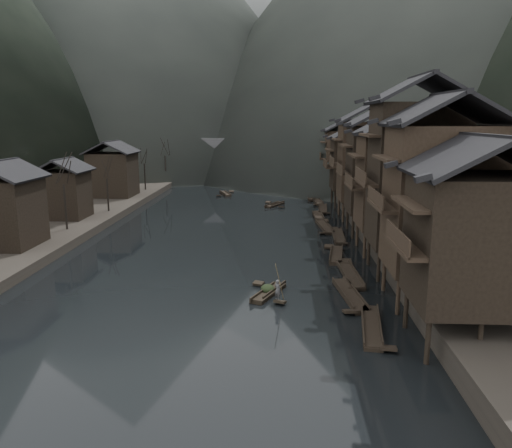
{
  "coord_description": "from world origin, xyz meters",
  "views": [
    {
      "loc": [
        6.18,
        -35.84,
        13.11
      ],
      "look_at": [
        3.67,
        14.03,
        2.5
      ],
      "focal_mm": 35.0,
      "sensor_mm": 36.0,
      "label": 1
    }
  ],
  "objects": [
    {
      "name": "bamboo_pole",
      "position": [
        6.22,
        -1.55,
        3.88
      ],
      "size": [
        0.81,
        2.0,
        3.84
      ],
      "primitive_type": "cylinder",
      "rotation": [
        0.5,
        0.0,
        -0.36
      ],
      "color": "#8C7A51",
      "rests_on": "boatman"
    },
    {
      "name": "stone_bridge",
      "position": [
        -0.0,
        72.0,
        5.11
      ],
      "size": [
        40.0,
        6.0,
        9.0
      ],
      "color": "#4C4C4F",
      "rests_on": "ground"
    },
    {
      "name": "stilt_houses",
      "position": [
        17.28,
        18.61,
        8.94
      ],
      "size": [
        9.0,
        67.6,
        16.74
      ],
      "color": "black",
      "rests_on": "ground"
    },
    {
      "name": "water",
      "position": [
        0.0,
        0.0,
        0.0
      ],
      "size": [
        300.0,
        300.0,
        0.0
      ],
      "primitive_type": "plane",
      "color": "black",
      "rests_on": "ground"
    },
    {
      "name": "boatman",
      "position": [
        6.02,
        -1.55,
        1.2
      ],
      "size": [
        0.66,
        0.65,
        1.53
      ],
      "primitive_type": "imported",
      "rotation": [
        0.0,
        0.0,
        2.38
      ],
      "color": "#555558",
      "rests_on": "hero_sampan"
    },
    {
      "name": "moored_sampans",
      "position": [
        11.9,
        26.66,
        0.2
      ],
      "size": [
        2.95,
        72.76,
        0.47
      ],
      "color": "black",
      "rests_on": "water"
    },
    {
      "name": "bare_trees",
      "position": [
        -17.0,
        26.39,
        6.22
      ],
      "size": [
        3.62,
        74.41,
        7.23
      ],
      "color": "black",
      "rests_on": "left_bank"
    },
    {
      "name": "hero_sampan",
      "position": [
        5.33,
        0.03,
        0.2
      ],
      "size": [
        2.72,
        4.84,
        0.43
      ],
      "color": "black",
      "rests_on": "water"
    },
    {
      "name": "cargo_heap",
      "position": [
        5.24,
        0.23,
        0.76
      ],
      "size": [
        1.08,
        1.42,
        0.65
      ],
      "primitive_type": "ellipsoid",
      "color": "black",
      "rests_on": "hero_sampan"
    },
    {
      "name": "left_bank",
      "position": [
        -35.0,
        40.0,
        0.6
      ],
      "size": [
        40.0,
        200.0,
        1.2
      ],
      "primitive_type": "cube",
      "color": "#2D2823",
      "rests_on": "ground"
    },
    {
      "name": "left_houses",
      "position": [
        -20.5,
        20.12,
        5.66
      ],
      "size": [
        8.1,
        53.2,
        8.73
      ],
      "color": "black",
      "rests_on": "left_bank"
    },
    {
      "name": "right_bank",
      "position": [
        35.0,
        40.0,
        0.9
      ],
      "size": [
        40.0,
        200.0,
        1.8
      ],
      "primitive_type": "cube",
      "color": "#2D2823",
      "rests_on": "ground"
    },
    {
      "name": "midriver_boats",
      "position": [
        0.57,
        45.11,
        0.2
      ],
      "size": [
        11.74,
        16.36,
        0.45
      ],
      "color": "black",
      "rests_on": "water"
    },
    {
      "name": "hills",
      "position": [
        5.57,
        165.04,
        52.51
      ],
      "size": [
        320.0,
        380.0,
        113.6
      ],
      "color": "black",
      "rests_on": "ground"
    }
  ]
}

